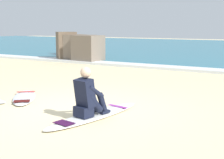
% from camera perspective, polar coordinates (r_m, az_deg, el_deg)
% --- Properties ---
extents(ground_plane, '(80.00, 80.00, 0.00)m').
position_cam_1_polar(ground_plane, '(6.90, -6.73, -5.47)').
color(ground_plane, beige).
extents(breaking_foam, '(80.00, 0.90, 0.11)m').
position_cam_1_polar(breaking_foam, '(13.41, 12.89, 1.87)').
color(breaking_foam, white).
rests_on(breaking_foam, ground).
extents(surfboard_main, '(0.89, 2.63, 0.08)m').
position_cam_1_polar(surfboard_main, '(6.38, -3.04, -6.35)').
color(surfboard_main, white).
rests_on(surfboard_main, ground).
extents(surfer_seated, '(0.47, 0.75, 0.95)m').
position_cam_1_polar(surfer_seated, '(6.13, -4.30, -3.15)').
color(surfer_seated, black).
rests_on(surfer_seated, surfboard_main).
extents(surfboard_spare_near, '(1.57, 1.70, 0.08)m').
position_cam_1_polar(surfboard_spare_near, '(8.23, -15.38, -3.06)').
color(surfboard_spare_near, silver).
rests_on(surfboard_spare_near, ground).
extents(rock_outcrop_distant, '(4.05, 3.70, 1.49)m').
position_cam_1_polar(rock_outcrop_distant, '(17.32, -6.01, 5.78)').
color(rock_outcrop_distant, '#756656').
rests_on(rock_outcrop_distant, ground).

